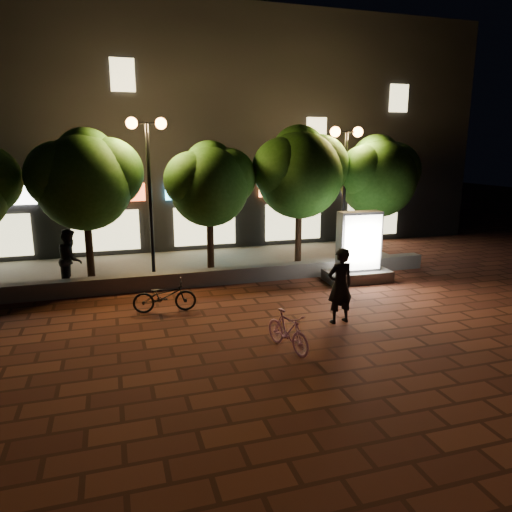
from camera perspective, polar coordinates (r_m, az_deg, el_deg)
name	(u,v)px	position (r m, az deg, el deg)	size (l,w,h in m)	color
ground	(236,329)	(11.67, -2.41, -8.85)	(80.00, 80.00, 0.00)	brown
retaining_wall	(205,277)	(15.30, -6.24, -2.59)	(16.00, 0.45, 0.50)	#65635E
sidewalk	(192,266)	(17.73, -7.76, -1.16)	(16.00, 5.00, 0.08)	#65635E
building_block	(166,133)	(23.64, -10.84, 14.37)	(28.00, 8.12, 11.30)	black
tree_left	(85,177)	(15.99, -19.93, 9.03)	(3.60, 3.00, 4.89)	black
tree_mid	(210,181)	(16.32, -5.57, 8.99)	(3.24, 2.70, 4.50)	black
tree_right	(300,169)	(17.27, 5.39, 10.37)	(3.72, 3.10, 5.07)	black
tree_far_right	(379,174)	(18.73, 14.60, 9.62)	(3.48, 2.90, 4.76)	black
street_lamp_left	(148,157)	(15.74, -12.92, 11.54)	(1.26, 0.36, 5.18)	black
street_lamp_right	(345,160)	(17.71, 10.77, 11.33)	(1.26, 0.36, 4.98)	black
ad_kiosk	(358,253)	(15.87, 12.27, 0.32)	(2.18, 1.15, 2.32)	#65635E
scooter_pink	(288,331)	(10.42, 3.86, -9.03)	(0.41, 1.46, 0.88)	#EA9CD2
rider	(340,286)	(11.99, 10.13, -3.55)	(0.71, 0.46, 1.94)	black
scooter_parked	(165,296)	(12.95, -11.01, -4.77)	(0.59, 1.68, 0.88)	black
pedestrian	(71,259)	(15.50, -21.52, -0.34)	(0.90, 0.70, 1.85)	black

